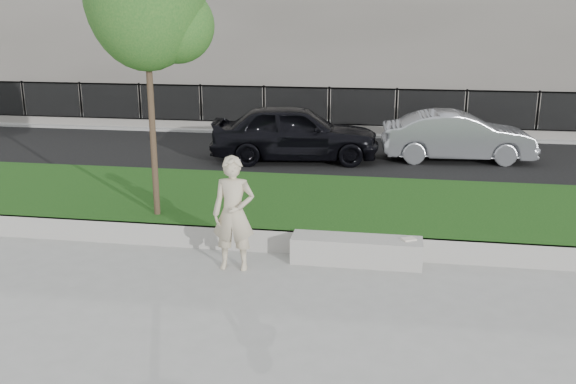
% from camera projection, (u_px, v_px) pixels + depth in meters
% --- Properties ---
extents(ground, '(90.00, 90.00, 0.00)m').
position_uv_depth(ground, '(286.00, 278.00, 9.99)').
color(ground, gray).
rests_on(ground, ground).
extents(grass_bank, '(34.00, 4.00, 0.40)m').
position_uv_depth(grass_bank, '(311.00, 209.00, 12.78)').
color(grass_bank, black).
rests_on(grass_bank, ground).
extents(grass_kerb, '(34.00, 0.08, 0.40)m').
position_uv_depth(grass_kerb, '(296.00, 243.00, 10.92)').
color(grass_kerb, '#99968F').
rests_on(grass_kerb, ground).
extents(street, '(34.00, 7.00, 0.04)m').
position_uv_depth(street, '(337.00, 158.00, 18.05)').
color(street, black).
rests_on(street, ground).
extents(far_pavement, '(34.00, 3.00, 0.12)m').
position_uv_depth(far_pavement, '(349.00, 129.00, 22.31)').
color(far_pavement, gray).
rests_on(far_pavement, ground).
extents(iron_fence, '(32.00, 0.30, 1.50)m').
position_uv_depth(iron_fence, '(347.00, 120.00, 21.23)').
color(iron_fence, slate).
rests_on(iron_fence, far_pavement).
extents(stone_bench, '(2.13, 0.53, 0.44)m').
position_uv_depth(stone_bench, '(356.00, 250.00, 10.52)').
color(stone_bench, '#99968F').
rests_on(stone_bench, ground).
extents(man, '(0.69, 0.47, 1.84)m').
position_uv_depth(man, '(234.00, 214.00, 10.11)').
color(man, '#C3B696').
rests_on(man, ground).
extents(book, '(0.27, 0.25, 0.02)m').
position_uv_depth(book, '(409.00, 239.00, 10.37)').
color(book, silver).
rests_on(book, stone_bench).
extents(car_dark, '(4.76, 2.43, 1.55)m').
position_uv_depth(car_dark, '(295.00, 132.00, 17.48)').
color(car_dark, black).
rests_on(car_dark, street).
extents(car_silver, '(4.16, 1.76, 1.34)m').
position_uv_depth(car_silver, '(458.00, 136.00, 17.49)').
color(car_silver, gray).
rests_on(car_silver, street).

